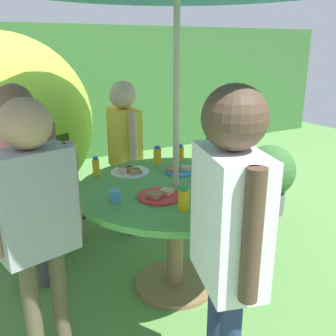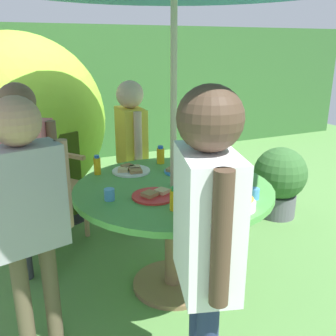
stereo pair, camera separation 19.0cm
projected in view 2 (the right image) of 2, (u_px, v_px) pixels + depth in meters
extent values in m
cube|color=#548442|center=(173.00, 286.00, 2.46)|extent=(10.00, 10.00, 0.02)
cube|color=#33602D|center=(66.00, 93.00, 5.12)|extent=(9.00, 0.70, 1.72)
cylinder|color=brown|center=(173.00, 283.00, 2.45)|extent=(0.51, 0.51, 0.03)
cylinder|color=brown|center=(173.00, 240.00, 2.35)|extent=(0.10, 0.10, 0.65)
cylinder|color=#519E47|center=(173.00, 189.00, 2.25)|extent=(1.17, 1.17, 0.03)
cylinder|color=#B7AD8C|center=(174.00, 122.00, 2.12)|extent=(0.04, 0.04, 2.13)
cylinder|color=tan|center=(39.00, 237.00, 2.63)|extent=(0.04, 0.04, 0.43)
cylinder|color=tan|center=(86.00, 212.00, 3.02)|extent=(0.04, 0.04, 0.43)
cylinder|color=tan|center=(46.00, 201.00, 3.23)|extent=(0.04, 0.04, 0.43)
cube|color=tan|center=(40.00, 189.00, 2.86)|extent=(0.70, 0.70, 0.04)
cube|color=tan|center=(15.00, 146.00, 2.86)|extent=(0.44, 0.33, 0.59)
cube|color=tan|center=(9.00, 171.00, 2.59)|extent=(0.31, 0.41, 0.03)
cube|color=tan|center=(61.00, 154.00, 2.99)|extent=(0.31, 0.41, 0.03)
ellipsoid|color=#8CC633|center=(19.00, 121.00, 3.55)|extent=(1.94, 1.91, 1.60)
cylinder|color=black|center=(29.00, 199.00, 3.80)|extent=(1.99, 1.99, 0.01)
cube|color=#314511|center=(55.00, 178.00, 3.10)|extent=(0.44, 0.14, 0.72)
cylinder|color=#595960|center=(277.00, 205.00, 3.43)|extent=(0.32, 0.32, 0.20)
sphere|color=#33602D|center=(280.00, 173.00, 3.34)|extent=(0.46, 0.46, 0.46)
cylinder|color=#3F3F47|center=(131.00, 195.00, 3.18)|extent=(0.08, 0.08, 0.55)
cylinder|color=#3F3F47|center=(135.00, 201.00, 3.06)|extent=(0.08, 0.08, 0.55)
cube|color=yellow|center=(131.00, 138.00, 2.97)|extent=(0.19, 0.33, 0.47)
cylinder|color=#D8B293|center=(125.00, 130.00, 3.12)|extent=(0.06, 0.06, 0.42)
cylinder|color=#D8B293|center=(138.00, 140.00, 2.80)|extent=(0.06, 0.06, 0.42)
sphere|color=#D8B293|center=(130.00, 94.00, 2.86)|extent=(0.21, 0.21, 0.21)
cylinder|color=#3F3F47|center=(23.00, 239.00, 2.45)|extent=(0.08, 0.08, 0.58)
cylinder|color=#3F3F47|center=(44.00, 240.00, 2.44)|extent=(0.08, 0.08, 0.58)
cube|color=#EA727F|center=(24.00, 160.00, 2.28)|extent=(0.38, 0.32, 0.49)
cylinder|color=brown|center=(53.00, 157.00, 2.25)|extent=(0.06, 0.06, 0.44)
sphere|color=brown|center=(16.00, 102.00, 2.17)|extent=(0.22, 0.22, 0.22)
cylinder|color=brown|center=(23.00, 303.00, 1.84)|extent=(0.08, 0.08, 0.58)
cylinder|color=brown|center=(52.00, 292.00, 1.92)|extent=(0.08, 0.08, 0.58)
cube|color=#99999E|center=(25.00, 198.00, 1.71)|extent=(0.37, 0.25, 0.49)
cylinder|color=tan|center=(64.00, 185.00, 1.81)|extent=(0.06, 0.06, 0.44)
sphere|color=tan|center=(15.00, 121.00, 1.60)|extent=(0.22, 0.22, 0.22)
cylinder|color=navy|center=(199.00, 332.00, 1.63)|extent=(0.08, 0.08, 0.61)
cube|color=white|center=(207.00, 220.00, 1.38)|extent=(0.29, 0.40, 0.52)
cylinder|color=#4C3828|center=(221.00, 240.00, 1.19)|extent=(0.07, 0.07, 0.47)
cylinder|color=#4C3828|center=(196.00, 194.00, 1.56)|extent=(0.07, 0.07, 0.47)
sphere|color=#4C3828|center=(210.00, 118.00, 1.27)|extent=(0.23, 0.23, 0.23)
cylinder|color=white|center=(240.00, 205.00, 1.92)|extent=(0.16, 0.16, 0.05)
ellipsoid|color=gold|center=(240.00, 198.00, 1.91)|extent=(0.14, 0.14, 0.04)
cylinder|color=red|center=(154.00, 196.00, 2.08)|extent=(0.25, 0.25, 0.01)
cube|color=tan|center=(162.00, 191.00, 2.10)|extent=(0.09, 0.09, 0.02)
cube|color=#9E7547|center=(149.00, 194.00, 2.06)|extent=(0.09, 0.09, 0.02)
cylinder|color=white|center=(222.00, 184.00, 2.25)|extent=(0.25, 0.25, 0.01)
cube|color=tan|center=(226.00, 180.00, 2.27)|extent=(0.09, 0.09, 0.02)
cube|color=#9E7547|center=(220.00, 180.00, 2.28)|extent=(0.08, 0.08, 0.02)
cube|color=tan|center=(219.00, 183.00, 2.23)|extent=(0.11, 0.11, 0.02)
cube|color=#9E7547|center=(228.00, 184.00, 2.21)|extent=(0.07, 0.07, 0.02)
cylinder|color=white|center=(131.00, 171.00, 2.49)|extent=(0.25, 0.25, 0.01)
cube|color=tan|center=(135.00, 168.00, 2.50)|extent=(0.08, 0.08, 0.02)
cube|color=#9E7547|center=(128.00, 166.00, 2.53)|extent=(0.09, 0.09, 0.02)
cube|color=tan|center=(123.00, 170.00, 2.46)|extent=(0.08, 0.08, 0.02)
cube|color=#9E7547|center=(135.00, 171.00, 2.44)|extent=(0.09, 0.09, 0.02)
cylinder|color=#338CD8|center=(181.00, 171.00, 2.48)|extent=(0.22, 0.22, 0.01)
cube|color=tan|center=(186.00, 169.00, 2.48)|extent=(0.09, 0.09, 0.02)
cube|color=#9E7547|center=(174.00, 169.00, 2.47)|extent=(0.11, 0.11, 0.02)
cylinder|color=yellow|center=(161.00, 156.00, 2.65)|extent=(0.05, 0.05, 0.11)
cylinder|color=blue|center=(161.00, 147.00, 2.63)|extent=(0.04, 0.04, 0.02)
cylinder|color=yellow|center=(175.00, 200.00, 1.90)|extent=(0.06, 0.06, 0.10)
cylinder|color=green|center=(176.00, 189.00, 1.89)|extent=(0.04, 0.04, 0.02)
cylinder|color=yellow|center=(97.00, 166.00, 2.43)|extent=(0.04, 0.04, 0.11)
cylinder|color=blue|center=(97.00, 157.00, 2.41)|extent=(0.03, 0.03, 0.02)
cylinder|color=yellow|center=(184.00, 154.00, 2.72)|extent=(0.06, 0.06, 0.10)
cylinder|color=blue|center=(184.00, 146.00, 2.70)|extent=(0.04, 0.04, 0.02)
cylinder|color=yellow|center=(235.00, 168.00, 2.42)|extent=(0.04, 0.04, 0.10)
cylinder|color=green|center=(235.00, 159.00, 2.40)|extent=(0.03, 0.03, 0.02)
cylinder|color=#4C99D8|center=(109.00, 194.00, 2.03)|extent=(0.06, 0.06, 0.06)
cylinder|color=#4C99D8|center=(254.00, 194.00, 2.05)|extent=(0.06, 0.06, 0.06)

